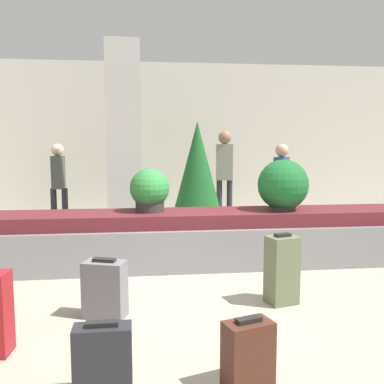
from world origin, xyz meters
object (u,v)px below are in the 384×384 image
(traveler_0, at_px, (225,168))
(decorated_tree, at_px, (197,174))
(suitcase_3, at_px, (105,289))
(traveler_2, at_px, (59,179))
(suitcase_4, at_px, (248,354))
(potted_plant_1, at_px, (150,191))
(suitcase_1, at_px, (103,362))
(pillar, at_px, (124,141))
(suitcase_2, at_px, (282,270))
(traveler_1, at_px, (281,182))
(potted_plant_0, at_px, (283,186))

(traveler_0, distance_m, decorated_tree, 1.12)
(suitcase_3, height_order, traveler_2, traveler_2)
(suitcase_4, distance_m, potted_plant_1, 3.05)
(suitcase_1, bearing_deg, suitcase_4, 0.18)
(pillar, relative_size, suitcase_4, 6.77)
(suitcase_2, height_order, traveler_1, traveler_1)
(suitcase_3, height_order, traveler_1, traveler_1)
(traveler_1, bearing_deg, suitcase_1, 4.27)
(suitcase_1, bearing_deg, suitcase_2, 40.76)
(suitcase_2, height_order, potted_plant_0, potted_plant_0)
(pillar, xyz_separation_m, potted_plant_1, (0.38, -1.70, -0.63))
(potted_plant_0, bearing_deg, traveler_0, 95.63)
(potted_plant_1, bearing_deg, suitcase_4, -78.88)
(traveler_0, bearing_deg, pillar, 38.14)
(suitcase_4, distance_m, decorated_tree, 4.64)
(suitcase_4, height_order, decorated_tree, decorated_tree)
(suitcase_4, xyz_separation_m, potted_plant_0, (1.16, 2.82, 0.79))
(suitcase_1, height_order, potted_plant_0, potted_plant_0)
(suitcase_3, bearing_deg, traveler_0, 83.69)
(suitcase_4, relative_size, potted_plant_1, 0.85)
(pillar, height_order, decorated_tree, pillar)
(potted_plant_1, relative_size, traveler_2, 0.36)
(suitcase_4, bearing_deg, potted_plant_0, 49.97)
(potted_plant_0, bearing_deg, traveler_2, 142.17)
(suitcase_2, distance_m, traveler_0, 4.15)
(pillar, relative_size, potted_plant_1, 5.76)
(potted_plant_0, height_order, potted_plant_1, potted_plant_0)
(pillar, xyz_separation_m, suitcase_4, (0.95, -4.60, -1.38))
(potted_plant_1, bearing_deg, traveler_1, 32.52)
(potted_plant_0, distance_m, traveler_1, 1.56)
(suitcase_2, height_order, decorated_tree, decorated_tree)
(traveler_1, bearing_deg, pillar, -61.61)
(suitcase_2, bearing_deg, traveler_2, 109.05)
(traveler_1, height_order, traveler_2, traveler_1)
(potted_plant_1, height_order, decorated_tree, decorated_tree)
(potted_plant_1, relative_size, decorated_tree, 0.29)
(suitcase_1, distance_m, suitcase_2, 2.14)
(suitcase_4, bearing_deg, potted_plant_1, 83.50)
(suitcase_1, bearing_deg, suitcase_3, 93.76)
(suitcase_2, relative_size, potted_plant_1, 1.26)
(suitcase_2, relative_size, potted_plant_0, 1.06)
(pillar, height_order, suitcase_4, pillar)
(suitcase_2, xyz_separation_m, potted_plant_0, (0.47, 1.42, 0.68))
(suitcase_4, bearing_deg, traveler_0, 63.02)
(suitcase_1, distance_m, potted_plant_0, 3.60)
(traveler_2, height_order, decorated_tree, decorated_tree)
(suitcase_4, height_order, potted_plant_0, potted_plant_0)
(pillar, height_order, suitcase_3, pillar)
(pillar, bearing_deg, potted_plant_0, -40.11)
(suitcase_1, height_order, decorated_tree, decorated_tree)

